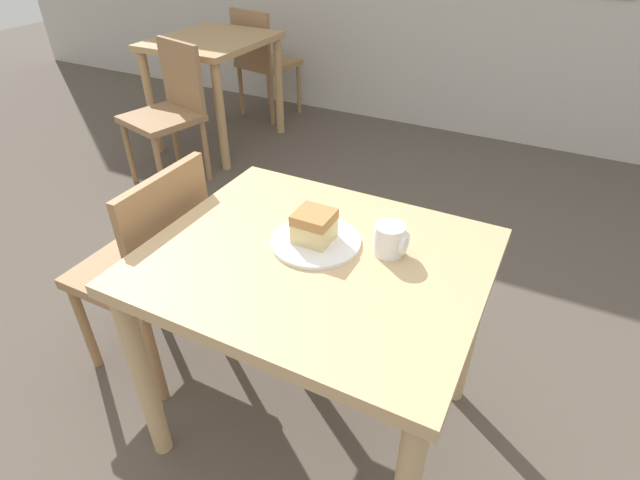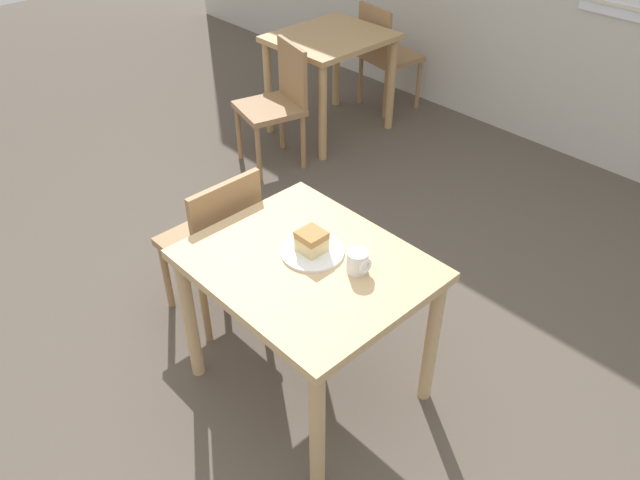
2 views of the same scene
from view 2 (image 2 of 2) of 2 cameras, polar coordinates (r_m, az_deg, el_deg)
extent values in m
plane|color=brown|center=(2.92, -1.66, -14.98)|extent=(14.00, 14.00, 0.00)
cube|color=tan|center=(2.50, -1.19, -2.32)|extent=(0.93, 0.77, 0.04)
cylinder|color=tan|center=(2.86, -11.82, -7.09)|extent=(0.06, 0.06, 0.70)
cylinder|color=tan|center=(2.41, -0.25, -17.31)|extent=(0.06, 0.06, 0.70)
cylinder|color=tan|center=(3.15, -1.70, -1.34)|extent=(0.06, 0.06, 0.70)
cylinder|color=tan|center=(2.75, 10.16, -9.17)|extent=(0.06, 0.06, 0.70)
cube|color=tan|center=(4.79, 0.97, 18.01)|extent=(0.70, 0.83, 0.04)
cylinder|color=tan|center=(4.91, -4.76, 13.63)|extent=(0.06, 0.06, 0.72)
cylinder|color=tan|center=(4.50, 0.25, 11.46)|extent=(0.06, 0.06, 0.72)
cylinder|color=tan|center=(5.37, 1.50, 15.81)|extent=(0.06, 0.06, 0.72)
cylinder|color=tan|center=(4.99, 6.53, 13.89)|extent=(0.06, 0.06, 0.72)
cube|color=#9E754C|center=(3.14, -10.14, -0.23)|extent=(0.41, 0.41, 0.04)
cylinder|color=#9E754C|center=(3.47, -9.08, -0.73)|extent=(0.04, 0.04, 0.41)
cylinder|color=#9E754C|center=(3.34, -13.85, -3.23)|extent=(0.04, 0.04, 0.41)
cylinder|color=#9E754C|center=(3.25, -5.48, -3.46)|extent=(0.04, 0.04, 0.41)
cylinder|color=#9E754C|center=(3.11, -10.46, -6.27)|extent=(0.04, 0.04, 0.41)
cube|color=#9E754C|center=(2.88, -8.47, 1.66)|extent=(0.03, 0.39, 0.41)
cube|color=#9E754C|center=(4.43, -4.68, 11.89)|extent=(0.49, 0.49, 0.04)
cylinder|color=#9E754C|center=(4.61, -7.43, 9.66)|extent=(0.04, 0.04, 0.41)
cylinder|color=#9E754C|center=(4.33, -5.64, 7.85)|extent=(0.04, 0.04, 0.41)
cylinder|color=#9E754C|center=(4.73, -3.52, 10.65)|extent=(0.04, 0.04, 0.41)
cylinder|color=#9E754C|center=(4.46, -1.54, 8.94)|extent=(0.04, 0.04, 0.41)
cube|color=#9E754C|center=(4.41, -2.54, 15.05)|extent=(0.38, 0.13, 0.41)
cube|color=#9E754C|center=(5.35, 6.52, 16.35)|extent=(0.47, 0.47, 0.04)
cylinder|color=#9E754C|center=(5.42, 8.99, 13.85)|extent=(0.04, 0.04, 0.41)
cylinder|color=#9E754C|center=(5.66, 6.64, 15.07)|extent=(0.04, 0.04, 0.41)
cylinder|color=#9E754C|center=(5.21, 6.04, 13.12)|extent=(0.04, 0.04, 0.41)
cylinder|color=#9E754C|center=(5.46, 3.73, 14.39)|extent=(0.04, 0.04, 0.41)
cube|color=#9E754C|center=(5.17, 4.99, 18.31)|extent=(0.38, 0.10, 0.41)
cylinder|color=white|center=(2.53, -0.69, -1.07)|extent=(0.26, 0.26, 0.01)
cube|color=#E5CC89|center=(2.51, -0.77, -0.39)|extent=(0.10, 0.10, 0.06)
cube|color=#B27F47|center=(2.48, -0.78, 0.42)|extent=(0.11, 0.10, 0.03)
cylinder|color=white|center=(2.42, 3.44, -1.99)|extent=(0.09, 0.09, 0.09)
torus|color=white|center=(2.40, 4.17, -2.45)|extent=(0.02, 0.07, 0.07)
camera|label=1|loc=(1.22, -19.55, -3.21)|focal=28.00mm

